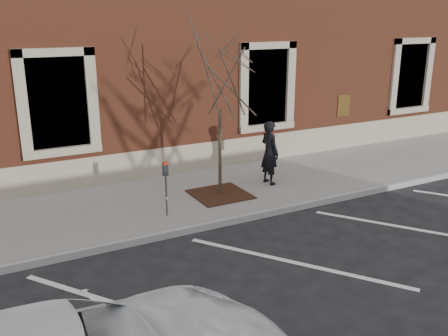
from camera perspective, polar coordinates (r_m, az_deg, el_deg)
ground at (r=11.23m, az=1.46°, el=-6.17°), size 120.00×120.00×0.00m
sidewalk_near at (r=12.64m, az=-2.47°, el=-3.10°), size 40.00×3.50×0.15m
curb_near at (r=11.16m, az=1.59°, el=-5.90°), size 40.00×0.12×0.15m
parking_stripes at (r=9.56m, az=8.10°, el=-10.67°), size 28.00×4.40×0.01m
building_civic at (r=17.48m, az=-11.55°, el=15.29°), size 40.00×8.62×8.00m
man at (r=13.09m, az=5.23°, el=1.77°), size 0.46×0.65×1.69m
parking_meter at (r=10.95m, az=-6.68°, el=-1.23°), size 0.11×0.09×1.24m
tree_grate at (r=12.42m, az=-0.45°, el=-3.01°), size 1.33×1.33×0.03m
sapling at (r=11.77m, az=-0.48°, el=9.50°), size 2.34×2.34×3.90m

